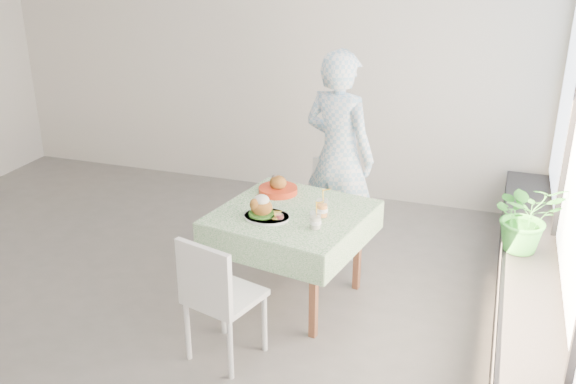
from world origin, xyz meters
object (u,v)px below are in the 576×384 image
(chair_far, at_px, (322,230))
(chair_near, at_px, (225,320))
(cafe_table, at_px, (292,245))
(potted_plant, at_px, (526,216))
(juice_cup_orange, at_px, (322,209))
(diner, at_px, (339,156))
(main_dish, at_px, (264,210))

(chair_far, bearing_deg, chair_near, -97.76)
(cafe_table, bearing_deg, potted_plant, 13.75)
(juice_cup_orange, bearing_deg, potted_plant, 16.56)
(cafe_table, bearing_deg, diner, 82.05)
(cafe_table, xyz_separation_m, main_dish, (-0.16, -0.18, 0.34))
(diner, height_order, potted_plant, diner)
(chair_far, height_order, potted_plant, potted_plant)
(cafe_table, distance_m, main_dish, 0.41)
(main_dish, bearing_deg, potted_plant, 17.85)
(chair_far, relative_size, diner, 0.47)
(diner, xyz_separation_m, juice_cup_orange, (0.11, -0.90, -0.10))
(diner, bearing_deg, chair_far, 74.44)
(chair_far, bearing_deg, cafe_table, -91.96)
(juice_cup_orange, xyz_separation_m, potted_plant, (1.41, 0.42, -0.03))
(main_dish, distance_m, potted_plant, 1.89)
(cafe_table, distance_m, diner, 0.99)
(juice_cup_orange, bearing_deg, chair_near, -117.13)
(potted_plant, bearing_deg, chair_near, -145.78)
(cafe_table, height_order, chair_near, chair_near)
(cafe_table, bearing_deg, chair_near, -102.71)
(chair_far, distance_m, diner, 0.67)
(cafe_table, distance_m, chair_far, 0.77)
(cafe_table, bearing_deg, chair_far, 88.04)
(potted_plant, bearing_deg, main_dish, -162.15)
(main_dish, distance_m, juice_cup_orange, 0.42)
(main_dish, bearing_deg, chair_far, 78.81)
(main_dish, relative_size, juice_cup_orange, 1.34)
(chair_near, bearing_deg, cafe_table, 77.29)
(cafe_table, distance_m, juice_cup_orange, 0.41)
(chair_far, distance_m, chair_near, 1.60)
(cafe_table, height_order, main_dish, main_dish)
(chair_far, distance_m, potted_plant, 1.73)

